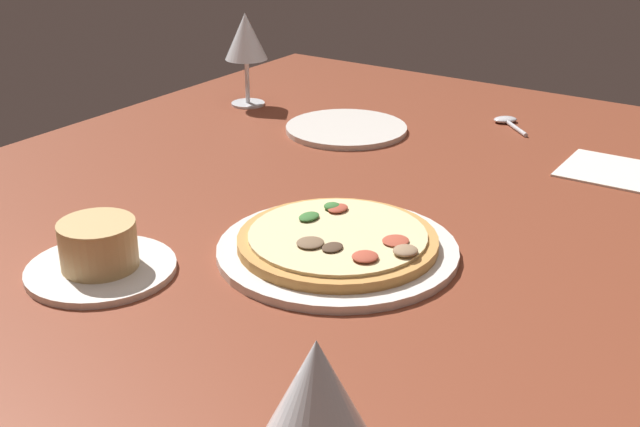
{
  "coord_description": "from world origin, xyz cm",
  "views": [
    {
      "loc": [
        -76.78,
        -54.19,
        46.03
      ],
      "look_at": [
        -2.72,
        -4.24,
        7.0
      ],
      "focal_mm": 46.62,
      "sensor_mm": 36.0,
      "label": 1
    }
  ],
  "objects_px": {
    "wine_glass_near": "(246,39)",
    "side_plate": "(346,129)",
    "wine_glass_far": "(316,404)",
    "pizza_main": "(338,245)",
    "ramekin_on_saucer": "(99,254)",
    "paper_menu": "(636,175)",
    "spoon": "(508,122)"
  },
  "relations": [
    {
      "from": "spoon",
      "to": "wine_glass_near",
      "type": "bearing_deg",
      "value": 109.19
    },
    {
      "from": "wine_glass_far",
      "to": "paper_menu",
      "type": "xyz_separation_m",
      "value": [
        0.81,
        0.01,
        -0.11
      ]
    },
    {
      "from": "wine_glass_far",
      "to": "pizza_main",
      "type": "bearing_deg",
      "value": 31.02
    },
    {
      "from": "ramekin_on_saucer",
      "to": "spoon",
      "type": "distance_m",
      "value": 0.77
    },
    {
      "from": "pizza_main",
      "to": "wine_glass_near",
      "type": "distance_m",
      "value": 0.63
    },
    {
      "from": "pizza_main",
      "to": "wine_glass_far",
      "type": "xyz_separation_m",
      "value": [
        -0.37,
        -0.22,
        0.1
      ]
    },
    {
      "from": "paper_menu",
      "to": "wine_glass_near",
      "type": "bearing_deg",
      "value": 90.81
    },
    {
      "from": "ramekin_on_saucer",
      "to": "wine_glass_near",
      "type": "distance_m",
      "value": 0.67
    },
    {
      "from": "ramekin_on_saucer",
      "to": "paper_menu",
      "type": "relative_size",
      "value": 0.8
    },
    {
      "from": "wine_glass_near",
      "to": "paper_menu",
      "type": "distance_m",
      "value": 0.69
    },
    {
      "from": "wine_glass_far",
      "to": "paper_menu",
      "type": "relative_size",
      "value": 0.78
    },
    {
      "from": "paper_menu",
      "to": "spoon",
      "type": "relative_size",
      "value": 2.38
    },
    {
      "from": "ramekin_on_saucer",
      "to": "side_plate",
      "type": "xyz_separation_m",
      "value": [
        0.57,
        0.05,
        -0.02
      ]
    },
    {
      "from": "paper_menu",
      "to": "spoon",
      "type": "height_order",
      "value": "spoon"
    },
    {
      "from": "side_plate",
      "to": "paper_menu",
      "type": "distance_m",
      "value": 0.45
    },
    {
      "from": "wine_glass_far",
      "to": "spoon",
      "type": "relative_size",
      "value": 1.85
    },
    {
      "from": "spoon",
      "to": "paper_menu",
      "type": "bearing_deg",
      "value": -117.86
    },
    {
      "from": "ramekin_on_saucer",
      "to": "wine_glass_near",
      "type": "height_order",
      "value": "wine_glass_near"
    },
    {
      "from": "wine_glass_near",
      "to": "side_plate",
      "type": "relative_size",
      "value": 0.83
    },
    {
      "from": "pizza_main",
      "to": "side_plate",
      "type": "distance_m",
      "value": 0.45
    },
    {
      "from": "ramekin_on_saucer",
      "to": "paper_menu",
      "type": "distance_m",
      "value": 0.74
    },
    {
      "from": "side_plate",
      "to": "wine_glass_far",
      "type": "bearing_deg",
      "value": -148.93
    },
    {
      "from": "wine_glass_far",
      "to": "spoon",
      "type": "xyz_separation_m",
      "value": [
        0.94,
        0.25,
        -0.11
      ]
    },
    {
      "from": "pizza_main",
      "to": "side_plate",
      "type": "bearing_deg",
      "value": 31.11
    },
    {
      "from": "wine_glass_far",
      "to": "side_plate",
      "type": "distance_m",
      "value": 0.89
    },
    {
      "from": "paper_menu",
      "to": "spoon",
      "type": "xyz_separation_m",
      "value": [
        0.13,
        0.24,
        0.0
      ]
    },
    {
      "from": "pizza_main",
      "to": "wine_glass_far",
      "type": "relative_size",
      "value": 1.74
    },
    {
      "from": "wine_glass_near",
      "to": "paper_menu",
      "type": "height_order",
      "value": "wine_glass_near"
    },
    {
      "from": "pizza_main",
      "to": "wine_glass_far",
      "type": "bearing_deg",
      "value": -148.98
    },
    {
      "from": "ramekin_on_saucer",
      "to": "spoon",
      "type": "xyz_separation_m",
      "value": [
        0.75,
        -0.16,
        -0.02
      ]
    },
    {
      "from": "wine_glass_near",
      "to": "paper_menu",
      "type": "xyz_separation_m",
      "value": [
        0.02,
        -0.68,
        -0.12
      ]
    },
    {
      "from": "ramekin_on_saucer",
      "to": "paper_menu",
      "type": "bearing_deg",
      "value": -32.88
    }
  ]
}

